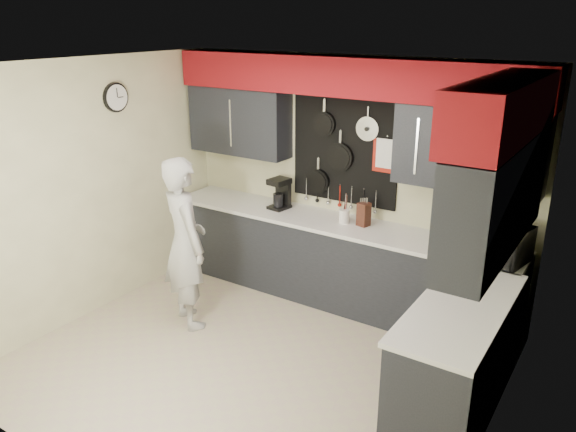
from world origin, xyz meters
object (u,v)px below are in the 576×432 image
Objects in this scene: utensil_crock at (344,216)px; person at (185,243)px; microwave at (493,241)px; knife_block at (364,214)px; coffee_maker at (281,192)px.

person reaches higher than utensil_crock.
microwave reaches higher than knife_block.
coffee_maker is at bearing -75.43° from person.
person is (-1.31, -1.26, -0.18)m from knife_block.
person is (-0.27, -1.27, -0.23)m from coffee_maker.
knife_block is (-1.32, 0.12, -0.04)m from microwave.
utensil_crock is 0.83m from coffee_maker.
microwave reaches higher than utensil_crock.
utensil_crock is at bearing 4.93° from coffee_maker.
coffee_maker is at bearing 176.83° from utensil_crock.
coffee_maker is 1.32m from person.
coffee_maker reaches higher than knife_block.
microwave is 2.87m from person.
utensil_crock is at bearing -171.47° from microwave.
knife_block is 0.14× the size of person.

